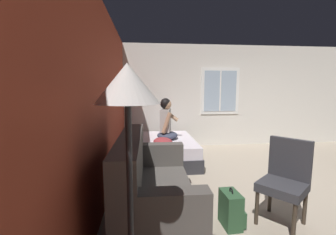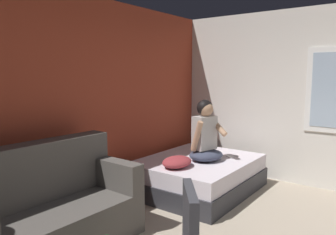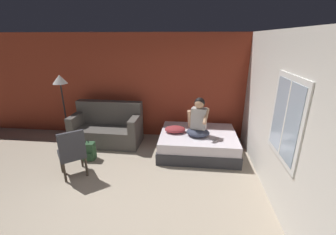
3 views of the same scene
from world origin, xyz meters
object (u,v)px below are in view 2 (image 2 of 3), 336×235
(throw_pillow, at_px, (177,162))
(cell_phone, at_px, (230,157))
(couch, at_px, (49,211))
(person_seated, at_px, (205,136))
(bed, at_px, (198,175))

(throw_pillow, bearing_deg, cell_phone, -20.85)
(couch, relative_size, throw_pillow, 3.58)
(person_seated, bearing_deg, bed, 83.56)
(couch, height_order, throw_pillow, couch)
(person_seated, height_order, throw_pillow, person_seated)
(couch, xyz_separation_m, person_seated, (2.28, -0.41, 0.44))
(throw_pillow, bearing_deg, person_seated, -13.11)
(couch, bearing_deg, cell_phone, -13.38)
(couch, distance_m, cell_phone, 2.72)
(bed, bearing_deg, couch, 172.80)
(person_seated, bearing_deg, cell_phone, -30.66)
(person_seated, distance_m, throw_pillow, 0.61)
(person_seated, bearing_deg, couch, 169.78)
(couch, relative_size, person_seated, 1.96)
(couch, bearing_deg, bed, -7.20)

